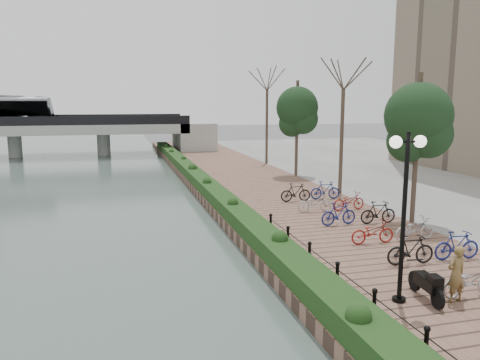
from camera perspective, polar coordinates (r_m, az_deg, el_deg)
name	(u,v)px	position (r m, az deg, el deg)	size (l,w,h in m)	color
promenade	(267,196)	(27.97, 3.30, -1.92)	(8.00, 75.00, 0.50)	brown
hedge	(203,182)	(29.44, -4.50, -0.27)	(1.10, 56.00, 0.60)	#1D3513
chain_fence	(354,290)	(13.06, 13.75, -12.85)	(0.10, 14.10, 0.70)	black
lamppost	(406,180)	(12.68, 19.57, 0.00)	(1.02, 0.32, 4.51)	black
motorcycle	(426,283)	(13.77, 21.72, -11.56)	(0.47, 1.49, 0.93)	black
pedestrian	(456,274)	(13.81, 24.85, -10.36)	(0.56, 0.37, 1.54)	brown
bicycle_parking	(375,221)	(19.83, 16.18, -4.87)	(2.40, 14.69, 1.00)	#AEAFB3
street_trees	(372,143)	(24.75, 15.76, 4.30)	(3.20, 37.12, 6.80)	#372D20
bridge	(10,126)	(54.70, -26.21, 5.97)	(36.00, 10.77, 6.50)	#9C9B97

